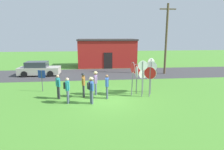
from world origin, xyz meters
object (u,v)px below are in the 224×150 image
Objects in this scene: person_near_signs at (83,84)px; person_in_dark_shirt at (58,85)px; parked_car_on_street at (39,69)px; stop_sign_tallest at (143,77)px; person_in_blue at (67,88)px; stop_sign_low_front at (143,73)px; stop_sign_leaning_right at (137,73)px; stop_sign_leaning_left at (150,76)px; utility_pole at (166,38)px; stop_sign_nearest at (137,75)px; stop_sign_rear_right at (151,70)px; stop_sign_far_back at (132,73)px; person_holding_notes at (107,85)px; info_panel_leftmost at (42,77)px; stop_sign_center_cluster at (143,75)px; person_with_sunhat at (91,88)px; person_in_teal at (96,82)px; stop_sign_rear_left at (151,72)px.

person_in_dark_shirt is (-1.72, -0.19, -0.03)m from person_near_signs.
parked_car_on_street is 12.34m from stop_sign_tallest.
person_near_signs is 1.03× the size of person_in_blue.
stop_sign_low_front reaches higher than stop_sign_leaning_right.
stop_sign_leaning_left is at bearing -4.86° from person_near_signs.
utility_pole is 13.45m from person_in_dark_shirt.
stop_sign_nearest is 1.26× the size of person_in_dark_shirt.
utility_pole is 4.53× the size of person_in_dark_shirt.
stop_sign_leaning_right is 1.28× the size of person_in_blue.
parked_car_on_street is 1.64× the size of stop_sign_rear_right.
person_holding_notes is (-1.89, -0.53, -0.75)m from stop_sign_far_back.
person_in_dark_shirt is 2.46m from info_panel_leftmost.
stop_sign_low_front reaches higher than stop_sign_nearest.
person_near_signs is (-8.85, -7.54, -3.02)m from utility_pole.
stop_sign_low_front is at bearing -129.89° from stop_sign_rear_right.
stop_sign_center_cluster is 0.70m from stop_sign_rear_right.
person_with_sunhat is 1.03× the size of person_in_dark_shirt.
person_in_blue is at bearing -171.71° from stop_sign_low_front.
person_in_dark_shirt is at bearing -175.02° from stop_sign_nearest.
stop_sign_nearest is (-4.96, -7.24, -2.54)m from utility_pole.
stop_sign_center_cluster is at bearing -37.54° from parked_car_on_street.
utility_pole is 4.40× the size of person_in_teal.
stop_sign_rear_left reaches higher than stop_sign_nearest.
person_in_dark_shirt is at bearing -143.82° from utility_pole.
stop_sign_nearest is at bearing 27.08° from person_with_sunhat.
utility_pole is 12.01m from person_near_signs.
stop_sign_rear_right is at bearing 23.45° from stop_sign_far_back.
utility_pole is 13.73m from info_panel_leftmost.
info_panel_leftmost is at bearing 168.58° from stop_sign_tallest.
person_near_signs is at bearing 162.87° from person_holding_notes.
person_near_signs is at bearing 110.48° from person_with_sunhat.
stop_sign_leaning_right is at bearing -125.94° from utility_pole.
person_in_dark_shirt is (-5.84, 0.23, -0.82)m from stop_sign_low_front.
person_near_signs is at bearing -151.85° from person_in_teal.
stop_sign_rear_right is 1.52× the size of person_with_sunhat.
parked_car_on_street is 2.00× the size of stop_sign_leaning_left.
stop_sign_tallest is 0.93m from stop_sign_far_back.
person_in_dark_shirt is (3.41, -8.27, 0.26)m from parked_car_on_street.
person_near_signs is (5.13, -8.08, 0.30)m from parked_car_on_street.
person_holding_notes is 1.01× the size of info_panel_leftmost.
stop_sign_low_front is at bearing -5.86° from person_near_signs.
stop_sign_tallest is at bearing 3.55° from person_in_dark_shirt.
info_panel_leftmost is (-1.54, 1.91, 0.21)m from person_in_dark_shirt.
stop_sign_rear_left reaches higher than stop_sign_far_back.
stop_sign_rear_left is 1.48× the size of person_holding_notes.
person_in_blue is at bearing -165.68° from person_holding_notes.
info_panel_leftmost is (-7.14, 1.42, -0.30)m from stop_sign_nearest.
person_in_dark_shirt is (-10.57, -7.73, -3.05)m from utility_pole.
person_in_dark_shirt is at bearing -165.79° from person_in_teal.
stop_sign_leaning_left is at bearing 7.74° from person_in_blue.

